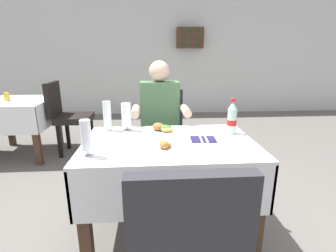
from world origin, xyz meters
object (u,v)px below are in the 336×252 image
at_px(background_table_tumbler, 7,97).
at_px(seated_diner_far, 160,121).
at_px(main_dining_table, 169,165).
at_px(cola_bottle_primary, 232,119).
at_px(beer_glass_middle, 126,117).
at_px(napkin_cutlery_set, 203,139).
at_px(chair_near_camera_side, 183,249).
at_px(beer_glass_left, 107,115).
at_px(background_dining_table, 19,114).
at_px(wall_bottle_rack, 190,38).
at_px(plate_near_camera, 165,148).
at_px(plate_far_diner, 164,130).
at_px(chair_far_diner_seat, 163,133).
at_px(beer_glass_right, 86,138).
at_px(background_chair_right, 67,114).

bearing_deg(background_table_tumbler, seated_diner_far, -27.93).
height_order(main_dining_table, seated_diner_far, seated_diner_far).
bearing_deg(cola_bottle_primary, background_table_tumbler, 147.60).
bearing_deg(background_table_tumbler, beer_glass_middle, -40.64).
xyz_separation_m(beer_glass_middle, napkin_cutlery_set, (0.55, -0.27, -0.10)).
bearing_deg(chair_near_camera_side, background_table_tumbler, 128.26).
bearing_deg(beer_glass_middle, cola_bottle_primary, -9.81).
relative_size(chair_near_camera_side, seated_diner_far, 0.77).
bearing_deg(background_table_tumbler, beer_glass_left, -43.26).
bearing_deg(background_dining_table, wall_bottle_rack, 40.69).
distance_m(plate_near_camera, background_dining_table, 2.62).
height_order(plate_far_diner, background_dining_table, plate_far_diner).
height_order(cola_bottle_primary, napkin_cutlery_set, cola_bottle_primary).
bearing_deg(background_table_tumbler, napkin_cutlery_set, -37.41).
bearing_deg(plate_near_camera, main_dining_table, 76.73).
bearing_deg(seated_diner_far, plate_near_camera, -90.35).
distance_m(plate_far_diner, background_table_tumbler, 2.41).
relative_size(beer_glass_left, cola_bottle_primary, 0.88).
height_order(chair_far_diner_seat, plate_near_camera, chair_far_diner_seat).
bearing_deg(plate_near_camera, chair_far_diner_seat, 87.59).
distance_m(beer_glass_right, background_dining_table, 2.39).
bearing_deg(napkin_cutlery_set, seated_diner_far, 112.69).
bearing_deg(background_chair_right, plate_near_camera, -57.80).
bearing_deg(wall_bottle_rack, background_dining_table, -139.31).
xyz_separation_m(chair_far_diner_seat, beer_glass_middle, (-0.31, -0.50, 0.30)).
bearing_deg(beer_glass_middle, plate_near_camera, -59.09).
height_order(beer_glass_middle, napkin_cutlery_set, beer_glass_middle).
relative_size(seated_diner_far, wall_bottle_rack, 2.25).
distance_m(beer_glass_middle, background_chair_right, 1.73).
bearing_deg(background_table_tumbler, background_dining_table, 28.29).
relative_size(seated_diner_far, beer_glass_left, 5.47).
distance_m(beer_glass_left, background_chair_right, 1.66).
relative_size(background_dining_table, background_table_tumbler, 7.86).
height_order(main_dining_table, chair_far_diner_seat, chair_far_diner_seat).
bearing_deg(background_dining_table, main_dining_table, -42.99).
bearing_deg(background_chair_right, beer_glass_right, -69.25).
bearing_deg(wall_bottle_rack, beer_glass_right, -106.50).
height_order(beer_glass_left, napkin_cutlery_set, beer_glass_left).
relative_size(chair_near_camera_side, napkin_cutlery_set, 5.03).
bearing_deg(plate_far_diner, beer_glass_left, 169.39).
height_order(chair_near_camera_side, cola_bottle_primary, cola_bottle_primary).
distance_m(seated_diner_far, beer_glass_left, 0.59).
distance_m(main_dining_table, background_chair_right, 2.11).
xyz_separation_m(background_chair_right, background_table_tumbler, (-0.70, -0.05, 0.24)).
bearing_deg(chair_far_diner_seat, plate_near_camera, -92.41).
xyz_separation_m(beer_glass_left, cola_bottle_primary, (0.93, -0.14, -0.01)).
bearing_deg(wall_bottle_rack, napkin_cutlery_set, -97.29).
relative_size(plate_near_camera, napkin_cutlery_set, 1.18).
distance_m(chair_far_diner_seat, chair_near_camera_side, 1.55).
relative_size(beer_glass_middle, beer_glass_right, 0.98).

